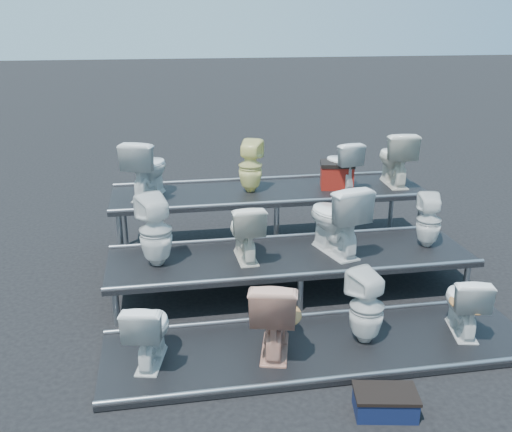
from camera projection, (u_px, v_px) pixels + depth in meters
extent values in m
plane|color=black|center=(290.00, 290.00, 6.79)|extent=(80.00, 80.00, 0.00)
cube|color=black|center=(320.00, 347.00, 5.57)|extent=(4.20, 1.20, 0.06)
cube|color=black|center=(290.00, 273.00, 6.71)|extent=(4.20, 1.20, 0.46)
cube|color=black|center=(269.00, 220.00, 7.85)|extent=(4.20, 1.20, 0.86)
imported|color=silver|center=(149.00, 330.00, 5.19)|extent=(0.50, 0.70, 0.65)
imported|color=tan|center=(274.00, 313.00, 5.35)|extent=(0.62, 0.85, 0.78)
imported|color=silver|center=(367.00, 307.00, 5.51)|extent=(0.43, 0.44, 0.74)
imported|color=silver|center=(464.00, 303.00, 5.69)|extent=(0.49, 0.70, 0.65)
imported|color=silver|center=(156.00, 231.00, 6.25)|extent=(0.47, 0.48, 0.80)
imported|color=silver|center=(245.00, 231.00, 6.44)|extent=(0.40, 0.67, 0.67)
imported|color=silver|center=(336.00, 218.00, 6.58)|extent=(0.68, 0.93, 0.85)
imported|color=silver|center=(429.00, 220.00, 6.80)|extent=(0.35, 0.36, 0.65)
imported|color=silver|center=(147.00, 168.00, 7.32)|extent=(0.69, 0.85, 0.76)
imported|color=#F6ED92|center=(250.00, 166.00, 7.55)|extent=(0.42, 0.42, 0.69)
imported|color=silver|center=(341.00, 164.00, 7.76)|extent=(0.48, 0.69, 0.65)
imported|color=silver|center=(395.00, 158.00, 7.87)|extent=(0.47, 0.77, 0.75)
cube|color=maroon|center=(337.00, 177.00, 7.78)|extent=(0.50, 0.44, 0.31)
cube|color=#0E1635|center=(385.00, 404.00, 4.66)|extent=(0.54, 0.38, 0.18)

